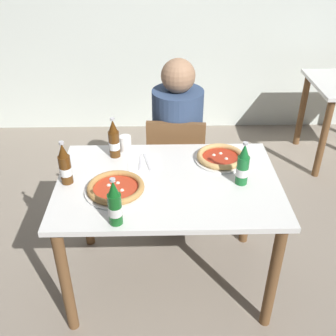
{
  "coord_description": "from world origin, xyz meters",
  "views": [
    {
      "loc": [
        -0.04,
        -1.78,
        1.97
      ],
      "look_at": [
        0.0,
        0.05,
        0.8
      ],
      "focal_mm": 43.0,
      "sensor_mm": 36.0,
      "label": 1
    }
  ],
  "objects_px": {
    "beer_bottle_left": "(114,140)",
    "napkin_with_cutlery": "(144,163)",
    "diner_seated": "(177,147)",
    "paper_cup": "(125,143)",
    "pizza_marinara_far": "(221,157)",
    "beer_bottle_extra": "(243,166)",
    "beer_bottle_right": "(65,166)",
    "beer_bottle_center": "(115,205)",
    "dining_table_main": "(168,198)",
    "pizza_margherita_near": "(116,188)",
    "chair_behind_table": "(176,163)"
  },
  "relations": [
    {
      "from": "diner_seated",
      "to": "pizza_margherita_near",
      "type": "relative_size",
      "value": 3.75
    },
    {
      "from": "beer_bottle_left",
      "to": "beer_bottle_extra",
      "type": "xyz_separation_m",
      "value": [
        0.7,
        -0.3,
        0.0
      ]
    },
    {
      "from": "chair_behind_table",
      "to": "beer_bottle_right",
      "type": "height_order",
      "value": "beer_bottle_right"
    },
    {
      "from": "diner_seated",
      "to": "beer_bottle_left",
      "type": "bearing_deg",
      "value": -134.77
    },
    {
      "from": "dining_table_main",
      "to": "napkin_with_cutlery",
      "type": "height_order",
      "value": "napkin_with_cutlery"
    },
    {
      "from": "beer_bottle_left",
      "to": "paper_cup",
      "type": "xyz_separation_m",
      "value": [
        0.06,
        0.06,
        -0.06
      ]
    },
    {
      "from": "napkin_with_cutlery",
      "to": "beer_bottle_center",
      "type": "bearing_deg",
      "value": -102.33
    },
    {
      "from": "beer_bottle_left",
      "to": "beer_bottle_right",
      "type": "relative_size",
      "value": 1.0
    },
    {
      "from": "beer_bottle_center",
      "to": "pizza_margherita_near",
      "type": "bearing_deg",
      "value": 95.11
    },
    {
      "from": "beer_bottle_left",
      "to": "napkin_with_cutlery",
      "type": "xyz_separation_m",
      "value": [
        0.17,
        -0.08,
        -0.1
      ]
    },
    {
      "from": "pizza_marinara_far",
      "to": "beer_bottle_extra",
      "type": "height_order",
      "value": "beer_bottle_extra"
    },
    {
      "from": "dining_table_main",
      "to": "diner_seated",
      "type": "bearing_deg",
      "value": 83.24
    },
    {
      "from": "beer_bottle_right",
      "to": "beer_bottle_center",
      "type": "bearing_deg",
      "value": -49.5
    },
    {
      "from": "paper_cup",
      "to": "beer_bottle_right",
      "type": "bearing_deg",
      "value": -130.99
    },
    {
      "from": "diner_seated",
      "to": "beer_bottle_right",
      "type": "bearing_deg",
      "value": -133.12
    },
    {
      "from": "napkin_with_cutlery",
      "to": "beer_bottle_right",
      "type": "bearing_deg",
      "value": -155.37
    },
    {
      "from": "pizza_marinara_far",
      "to": "beer_bottle_center",
      "type": "distance_m",
      "value": 0.78
    },
    {
      "from": "beer_bottle_extra",
      "to": "napkin_with_cutlery",
      "type": "xyz_separation_m",
      "value": [
        -0.52,
        0.21,
        -0.1
      ]
    },
    {
      "from": "beer_bottle_right",
      "to": "beer_bottle_extra",
      "type": "height_order",
      "value": "same"
    },
    {
      "from": "pizza_margherita_near",
      "to": "pizza_marinara_far",
      "type": "bearing_deg",
      "value": 26.96
    },
    {
      "from": "diner_seated",
      "to": "paper_cup",
      "type": "bearing_deg",
      "value": -135.15
    },
    {
      "from": "dining_table_main",
      "to": "pizza_margherita_near",
      "type": "height_order",
      "value": "pizza_margherita_near"
    },
    {
      "from": "dining_table_main",
      "to": "beer_bottle_center",
      "type": "distance_m",
      "value": 0.47
    },
    {
      "from": "napkin_with_cutlery",
      "to": "diner_seated",
      "type": "bearing_deg",
      "value": 65.73
    },
    {
      "from": "pizza_margherita_near",
      "to": "beer_bottle_right",
      "type": "bearing_deg",
      "value": 160.96
    },
    {
      "from": "pizza_marinara_far",
      "to": "napkin_with_cutlery",
      "type": "bearing_deg",
      "value": -177.68
    },
    {
      "from": "pizza_marinara_far",
      "to": "napkin_with_cutlery",
      "type": "distance_m",
      "value": 0.44
    },
    {
      "from": "beer_bottle_left",
      "to": "beer_bottle_center",
      "type": "relative_size",
      "value": 1.0
    },
    {
      "from": "chair_behind_table",
      "to": "beer_bottle_right",
      "type": "bearing_deg",
      "value": 50.63
    },
    {
      "from": "chair_behind_table",
      "to": "beer_bottle_right",
      "type": "relative_size",
      "value": 3.44
    },
    {
      "from": "chair_behind_table",
      "to": "beer_bottle_right",
      "type": "distance_m",
      "value": 0.94
    },
    {
      "from": "chair_behind_table",
      "to": "paper_cup",
      "type": "xyz_separation_m",
      "value": [
        -0.32,
        -0.28,
        0.32
      ]
    },
    {
      "from": "pizza_margherita_near",
      "to": "beer_bottle_left",
      "type": "bearing_deg",
      "value": 95.71
    },
    {
      "from": "beer_bottle_center",
      "to": "dining_table_main",
      "type": "bearing_deg",
      "value": 53.51
    },
    {
      "from": "beer_bottle_center",
      "to": "beer_bottle_extra",
      "type": "height_order",
      "value": "same"
    },
    {
      "from": "pizza_marinara_far",
      "to": "beer_bottle_left",
      "type": "bearing_deg",
      "value": 173.84
    },
    {
      "from": "beer_bottle_left",
      "to": "napkin_with_cutlery",
      "type": "height_order",
      "value": "beer_bottle_left"
    },
    {
      "from": "napkin_with_cutlery",
      "to": "pizza_margherita_near",
      "type": "bearing_deg",
      "value": -116.21
    },
    {
      "from": "paper_cup",
      "to": "diner_seated",
      "type": "bearing_deg",
      "value": 44.85
    },
    {
      "from": "dining_table_main",
      "to": "beer_bottle_left",
      "type": "height_order",
      "value": "beer_bottle_left"
    },
    {
      "from": "dining_table_main",
      "to": "beer_bottle_left",
      "type": "distance_m",
      "value": 0.46
    },
    {
      "from": "dining_table_main",
      "to": "chair_behind_table",
      "type": "height_order",
      "value": "chair_behind_table"
    },
    {
      "from": "pizza_marinara_far",
      "to": "diner_seated",
      "type": "bearing_deg",
      "value": 116.77
    },
    {
      "from": "chair_behind_table",
      "to": "beer_bottle_left",
      "type": "distance_m",
      "value": 0.63
    },
    {
      "from": "beer_bottle_left",
      "to": "pizza_margherita_near",
      "type": "bearing_deg",
      "value": -84.29
    },
    {
      "from": "dining_table_main",
      "to": "beer_bottle_center",
      "type": "bearing_deg",
      "value": -126.49
    },
    {
      "from": "pizza_marinara_far",
      "to": "paper_cup",
      "type": "height_order",
      "value": "paper_cup"
    },
    {
      "from": "pizza_margherita_near",
      "to": "beer_bottle_left",
      "type": "xyz_separation_m",
      "value": [
        -0.04,
        0.36,
        0.08
      ]
    },
    {
      "from": "dining_table_main",
      "to": "pizza_margherita_near",
      "type": "distance_m",
      "value": 0.32
    },
    {
      "from": "chair_behind_table",
      "to": "napkin_with_cutlery",
      "type": "xyz_separation_m",
      "value": [
        -0.21,
        -0.42,
        0.27
      ]
    }
  ]
}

